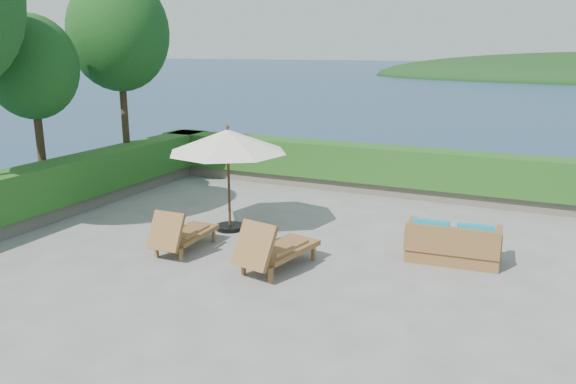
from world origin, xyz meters
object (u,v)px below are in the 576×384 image
at_px(patio_umbrella, 228,142).
at_px(lounge_right, 274,248).
at_px(side_table, 254,236).
at_px(lounge_left, 181,233).
at_px(wicker_loveseat, 452,245).

height_order(patio_umbrella, lounge_right, patio_umbrella).
bearing_deg(lounge_right, side_table, 151.66).
relative_size(patio_umbrella, lounge_right, 1.62).
height_order(lounge_left, lounge_right, lounge_right).
height_order(lounge_left, wicker_loveseat, lounge_left).
distance_m(lounge_right, wicker_loveseat, 3.46).
distance_m(patio_umbrella, lounge_left, 2.32).
bearing_deg(lounge_left, side_table, 20.55).
bearing_deg(side_table, wicker_loveseat, 18.10).
bearing_deg(wicker_loveseat, patio_umbrella, 176.79).
bearing_deg(patio_umbrella, lounge_left, -94.90).
bearing_deg(wicker_loveseat, side_table, -166.30).
xyz_separation_m(lounge_left, side_table, (1.35, 0.55, -0.04)).
xyz_separation_m(patio_umbrella, lounge_right, (1.99, -1.75, -1.58)).
height_order(lounge_right, wicker_loveseat, lounge_right).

